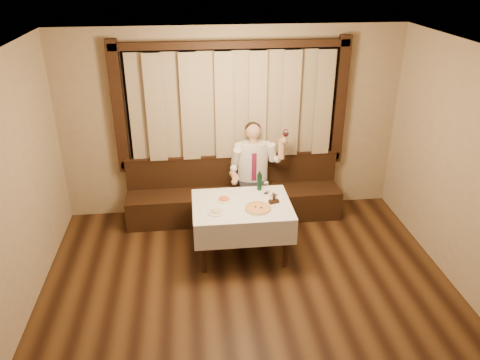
{
  "coord_description": "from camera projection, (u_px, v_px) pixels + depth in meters",
  "views": [
    {
      "loc": [
        -0.62,
        -3.55,
        3.65
      ],
      "look_at": [
        0.0,
        1.9,
        1.0
      ],
      "focal_mm": 35.0,
      "sensor_mm": 36.0,
      "label": 1
    }
  ],
  "objects": [
    {
      "name": "pasta_cream",
      "position": [
        216.0,
        210.0,
        5.81
      ],
      "size": [
        0.24,
        0.24,
        0.08
      ],
      "rotation": [
        0.0,
        0.0,
        0.26
      ],
      "color": "white",
      "rests_on": "dining_table"
    },
    {
      "name": "cruet_caddy",
      "position": [
        274.0,
        200.0,
        6.02
      ],
      "size": [
        0.14,
        0.1,
        0.14
      ],
      "rotation": [
        0.0,
        0.0,
        0.29
      ],
      "color": "black",
      "rests_on": "dining_table"
    },
    {
      "name": "pizza",
      "position": [
        258.0,
        208.0,
        5.88
      ],
      "size": [
        0.35,
        0.35,
        0.04
      ],
      "rotation": [
        0.0,
        0.0,
        0.29
      ],
      "color": "white",
      "rests_on": "dining_table"
    },
    {
      "name": "green_bottle",
      "position": [
        259.0,
        182.0,
        6.32
      ],
      "size": [
        0.06,
        0.06,
        0.29
      ],
      "rotation": [
        0.0,
        0.0,
        -0.14
      ],
      "color": "#0F4929",
      "rests_on": "dining_table"
    },
    {
      "name": "room",
      "position": [
        250.0,
        176.0,
        5.04
      ],
      "size": [
        5.01,
        6.01,
        2.81
      ],
      "color": "black",
      "rests_on": "ground"
    },
    {
      "name": "banquette",
      "position": [
        234.0,
        197.0,
        7.13
      ],
      "size": [
        3.2,
        0.61,
        0.94
      ],
      "color": "black",
      "rests_on": "ground"
    },
    {
      "name": "pasta_red",
      "position": [
        224.0,
        198.0,
        6.1
      ],
      "size": [
        0.23,
        0.23,
        0.08
      ],
      "rotation": [
        0.0,
        0.0,
        0.23
      ],
      "color": "white",
      "rests_on": "dining_table"
    },
    {
      "name": "table_wine_glass",
      "position": [
        266.0,
        184.0,
        6.22
      ],
      "size": [
        0.07,
        0.07,
        0.18
      ],
      "rotation": [
        0.0,
        0.0,
        -0.13
      ],
      "color": "white",
      "rests_on": "dining_table"
    },
    {
      "name": "dining_table",
      "position": [
        242.0,
        211.0,
        6.06
      ],
      "size": [
        1.27,
        0.97,
        0.76
      ],
      "color": "black",
      "rests_on": "ground"
    },
    {
      "name": "seated_man",
      "position": [
        254.0,
        166.0,
        6.84
      ],
      "size": [
        0.84,
        0.63,
        1.49
      ],
      "color": "black",
      "rests_on": "ground"
    }
  ]
}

